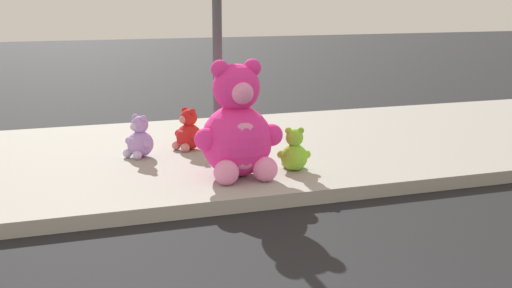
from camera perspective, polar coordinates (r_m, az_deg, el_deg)
The scene contains 7 objects.
sidewalk at distance 8.55m, azimuth -11.13°, elevation -1.48°, with size 28.00×4.40×0.15m, color #9E9B93.
sign_pole at distance 7.73m, azimuth -3.33°, elevation 10.56°, with size 0.56×0.11×3.20m.
plush_pink_large at distance 7.33m, azimuth -1.58°, elevation 1.15°, with size 1.00×0.87×1.29m.
plush_lavender at distance 8.40m, azimuth -9.90°, elevation 0.32°, with size 0.38×0.37×0.53m.
plush_yellow at distance 8.52m, azimuth -2.27°, elevation 0.62°, with size 0.35×0.39×0.51m.
plush_lime at distance 7.67m, azimuth 3.26°, elevation -0.75°, with size 0.37×0.36×0.50m.
plush_red at distance 8.72m, azimuth -5.80°, elevation 0.95°, with size 0.39×0.39×0.55m.
Camera 1 is at (-1.15, -3.03, 2.12)m, focal length 47.05 mm.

